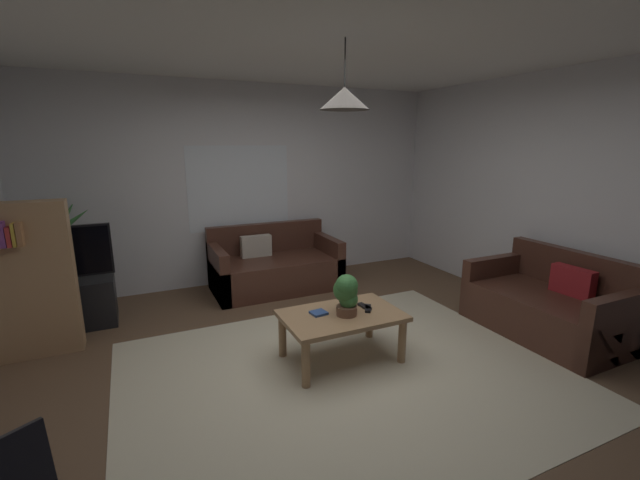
# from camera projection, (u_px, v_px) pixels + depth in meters

# --- Properties ---
(floor) EXTENTS (5.45, 5.15, 0.02)m
(floor) POSITION_uv_depth(u_px,v_px,m) (334.00, 365.00, 3.62)
(floor) COLOR brown
(floor) RESTS_ON ground
(rug) EXTENTS (3.54, 2.83, 0.01)m
(rug) POSITION_uv_depth(u_px,v_px,m) (345.00, 375.00, 3.44)
(rug) COLOR beige
(rug) RESTS_ON ground
(wall_back) EXTENTS (5.57, 0.06, 2.66)m
(wall_back) POSITION_uv_depth(u_px,v_px,m) (249.00, 185.00, 5.62)
(wall_back) COLOR silver
(wall_back) RESTS_ON ground
(wall_right) EXTENTS (0.06, 5.15, 2.66)m
(wall_right) POSITION_uv_depth(u_px,v_px,m) (564.00, 196.00, 4.45)
(wall_right) COLOR silver
(wall_right) RESTS_ON ground
(ceiling) EXTENTS (5.45, 5.15, 0.02)m
(ceiling) POSITION_uv_depth(u_px,v_px,m) (337.00, 33.00, 3.01)
(ceiling) COLOR white
(window_pane) EXTENTS (1.36, 0.01, 1.12)m
(window_pane) POSITION_uv_depth(u_px,v_px,m) (239.00, 188.00, 5.54)
(window_pane) COLOR white
(couch_under_window) EXTENTS (1.62, 0.87, 0.82)m
(couch_under_window) POSITION_uv_depth(u_px,v_px,m) (275.00, 268.00, 5.46)
(couch_under_window) COLOR #47281E
(couch_under_window) RESTS_ON ground
(couch_right_side) EXTENTS (0.87, 1.45, 0.82)m
(couch_right_side) POSITION_uv_depth(u_px,v_px,m) (548.00, 307.00, 4.16)
(couch_right_side) COLOR #47281E
(couch_right_side) RESTS_ON ground
(coffee_table) EXTENTS (1.03, 0.66, 0.44)m
(coffee_table) POSITION_uv_depth(u_px,v_px,m) (342.00, 321.00, 3.62)
(coffee_table) COLOR #A87F56
(coffee_table) RESTS_ON ground
(book_on_table_0) EXTENTS (0.15, 0.14, 0.02)m
(book_on_table_0) POSITION_uv_depth(u_px,v_px,m) (319.00, 313.00, 3.59)
(book_on_table_0) COLOR #2D4C8C
(book_on_table_0) RESTS_ON coffee_table
(remote_on_table_0) EXTENTS (0.13, 0.16, 0.02)m
(remote_on_table_0) POSITION_uv_depth(u_px,v_px,m) (368.00, 308.00, 3.68)
(remote_on_table_0) COLOR black
(remote_on_table_0) RESTS_ON coffee_table
(remote_on_table_1) EXTENTS (0.06, 0.16, 0.02)m
(remote_on_table_1) POSITION_uv_depth(u_px,v_px,m) (364.00, 306.00, 3.73)
(remote_on_table_1) COLOR black
(remote_on_table_1) RESTS_ON coffee_table
(potted_plant_on_table) EXTENTS (0.21, 0.23, 0.36)m
(potted_plant_on_table) POSITION_uv_depth(u_px,v_px,m) (346.00, 293.00, 3.54)
(potted_plant_on_table) COLOR brown
(potted_plant_on_table) RESTS_ON coffee_table
(tv_stand) EXTENTS (0.90, 0.44, 0.50)m
(tv_stand) POSITION_uv_depth(u_px,v_px,m) (68.00, 305.00, 4.28)
(tv_stand) COLOR black
(tv_stand) RESTS_ON ground
(tv) EXTENTS (0.94, 0.16, 0.58)m
(tv) POSITION_uv_depth(u_px,v_px,m) (60.00, 254.00, 4.14)
(tv) COLOR black
(tv) RESTS_ON tv_stand
(potted_palm_corner) EXTENTS (0.78, 0.78, 1.28)m
(potted_palm_corner) POSITION_uv_depth(u_px,v_px,m) (58.00, 262.00, 4.55)
(potted_palm_corner) COLOR #4C4C51
(potted_palm_corner) RESTS_ON ground
(bookshelf_corner) EXTENTS (0.70, 0.31, 1.40)m
(bookshelf_corner) POSITION_uv_depth(u_px,v_px,m) (29.00, 279.00, 3.64)
(bookshelf_corner) COLOR #A87F56
(bookshelf_corner) RESTS_ON ground
(pendant_lamp) EXTENTS (0.39, 0.39, 0.52)m
(pendant_lamp) POSITION_uv_depth(u_px,v_px,m) (345.00, 98.00, 3.20)
(pendant_lamp) COLOR black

